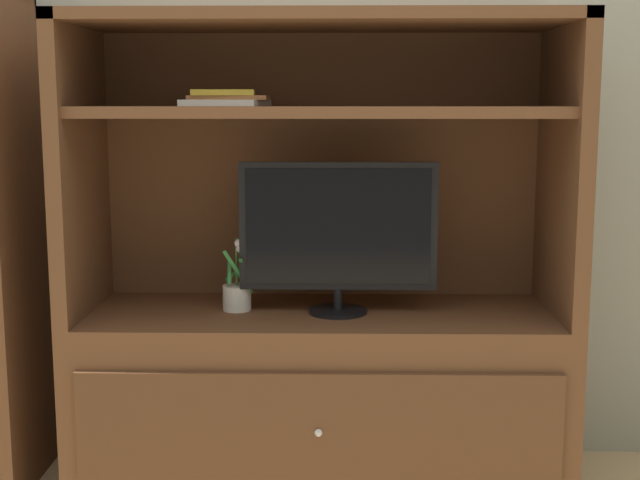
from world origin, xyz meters
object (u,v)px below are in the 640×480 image
potted_plant (237,295)px  tv_monitor (338,232)px  magazine_stack (227,99)px  media_console (320,344)px

potted_plant → tv_monitor: bearing=-6.0°
tv_monitor → magazine_stack: 0.56m
media_console → magazine_stack: bearing=-178.8°
magazine_stack → potted_plant: bearing=23.5°
magazine_stack → media_console: bearing=1.2°
tv_monitor → magazine_stack: size_ratio=1.89×
media_console → tv_monitor: size_ratio=2.51×
tv_monitor → magazine_stack: bearing=175.9°
media_console → magazine_stack: (-0.30, -0.01, 0.82)m
media_console → magazine_stack: 0.88m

